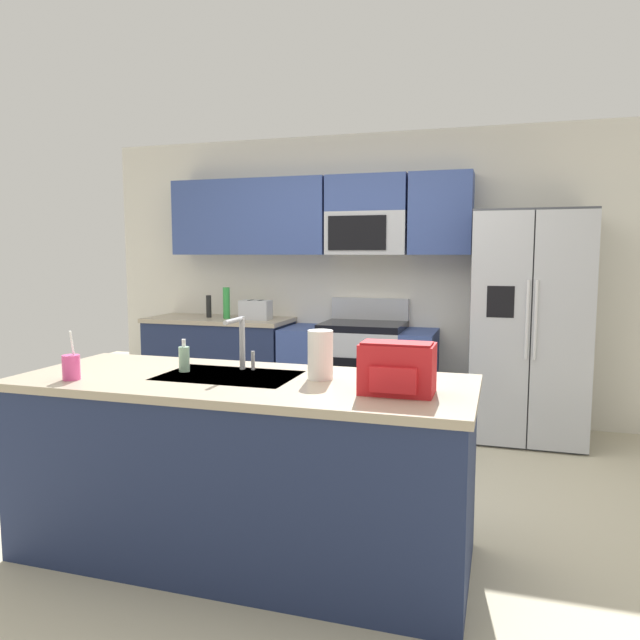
% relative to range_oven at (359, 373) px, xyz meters
% --- Properties ---
extents(ground_plane, '(9.00, 9.00, 0.00)m').
position_rel_range_oven_xyz_m(ground_plane, '(0.00, -1.80, -0.44)').
color(ground_plane, beige).
rests_on(ground_plane, ground).
extents(kitchen_wall_unit, '(5.20, 0.43, 2.60)m').
position_rel_range_oven_xyz_m(kitchen_wall_unit, '(-0.14, 0.28, 1.03)').
color(kitchen_wall_unit, silver).
rests_on(kitchen_wall_unit, ground).
extents(back_counter, '(1.38, 0.63, 0.90)m').
position_rel_range_oven_xyz_m(back_counter, '(-1.38, -0.00, 0.01)').
color(back_counter, '#1E2A4D').
rests_on(back_counter, ground).
extents(range_oven, '(1.36, 0.61, 1.10)m').
position_rel_range_oven_xyz_m(range_oven, '(0.00, 0.00, 0.00)').
color(range_oven, '#B7BABF').
rests_on(range_oven, ground).
extents(refrigerator, '(0.90, 0.76, 1.85)m').
position_rel_range_oven_xyz_m(refrigerator, '(1.43, -0.07, 0.48)').
color(refrigerator, '#4C4F54').
rests_on(refrigerator, ground).
extents(island_counter, '(2.26, 0.89, 0.90)m').
position_rel_range_oven_xyz_m(island_counter, '(0.01, -2.51, 0.01)').
color(island_counter, '#1E2A4D').
rests_on(island_counter, ground).
extents(toaster, '(0.28, 0.16, 0.18)m').
position_rel_range_oven_xyz_m(toaster, '(-0.97, -0.05, 0.55)').
color(toaster, '#B7BABF').
rests_on(toaster, back_counter).
extents(pepper_mill, '(0.05, 0.05, 0.21)m').
position_rel_range_oven_xyz_m(pepper_mill, '(-1.48, -0.00, 0.56)').
color(pepper_mill, black).
rests_on(pepper_mill, back_counter).
extents(bottle_green, '(0.06, 0.06, 0.29)m').
position_rel_range_oven_xyz_m(bottle_green, '(-1.27, -0.05, 0.60)').
color(bottle_green, green).
rests_on(bottle_green, back_counter).
extents(sink_faucet, '(0.08, 0.21, 0.28)m').
position_rel_range_oven_xyz_m(sink_faucet, '(-0.09, -2.32, 0.62)').
color(sink_faucet, '#B7BABF').
rests_on(sink_faucet, island_counter).
extents(drink_cup_pink, '(0.08, 0.08, 0.24)m').
position_rel_range_oven_xyz_m(drink_cup_pink, '(-0.78, -2.78, 0.52)').
color(drink_cup_pink, '#EA4C93').
rests_on(drink_cup_pink, island_counter).
extents(soap_dispenser, '(0.06, 0.06, 0.17)m').
position_rel_range_oven_xyz_m(soap_dispenser, '(-0.36, -2.44, 0.53)').
color(soap_dispenser, '#A5D8B2').
rests_on(soap_dispenser, island_counter).
extents(paper_towel_roll, '(0.12, 0.12, 0.24)m').
position_rel_range_oven_xyz_m(paper_towel_roll, '(0.37, -2.41, 0.58)').
color(paper_towel_roll, white).
rests_on(paper_towel_roll, island_counter).
extents(backpack, '(0.32, 0.22, 0.23)m').
position_rel_range_oven_xyz_m(backpack, '(0.78, -2.60, 0.57)').
color(backpack, red).
rests_on(backpack, island_counter).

